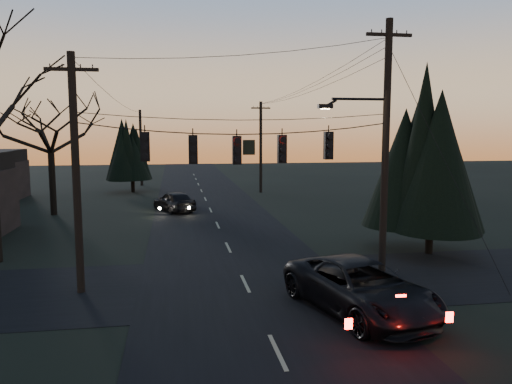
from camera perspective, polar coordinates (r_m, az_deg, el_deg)
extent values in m
cube|color=black|center=(28.97, -4.06, -4.55)|extent=(8.00, 120.00, 0.02)
cube|color=black|center=(19.33, -1.24, -10.44)|extent=(60.00, 7.00, 0.02)
cylinder|color=black|center=(18.41, -2.07, 7.92)|extent=(11.50, 0.04, 0.04)
cylinder|color=black|center=(25.10, 19.19, -4.89)|extent=(0.36, 0.36, 1.60)
cone|color=black|center=(24.63, 19.54, 3.78)|extent=(4.34, 4.34, 6.78)
cylinder|color=black|center=(37.13, -22.23, 0.85)|extent=(0.44, 0.44, 4.32)
cylinder|color=black|center=(48.82, -13.90, 0.93)|extent=(0.36, 0.36, 1.60)
cone|color=black|center=(48.60, -14.00, 4.55)|extent=(3.59, 3.59, 5.38)
imported|color=black|center=(16.53, 11.85, -10.66)|extent=(4.24, 6.51, 1.67)
imported|color=black|center=(36.49, -9.34, -1.06)|extent=(3.40, 4.66, 1.47)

